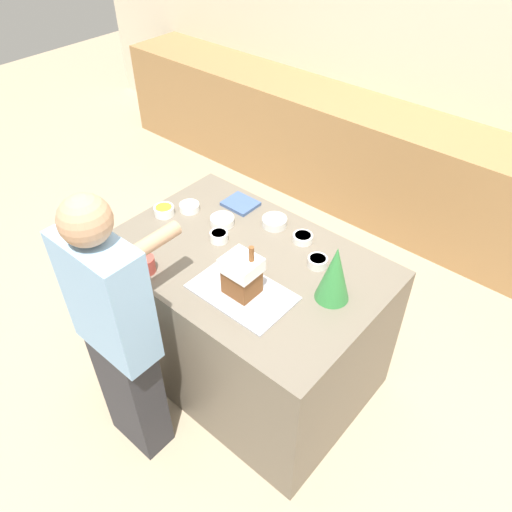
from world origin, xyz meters
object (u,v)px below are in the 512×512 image
cookbook (240,204)px  mug (146,265)px  baking_tray (242,292)px  person (118,336)px  candy_bowl_far_left (189,207)px  candy_bowl_near_tray_left (164,210)px  candy_bowl_far_right (318,261)px  candy_bowl_center_rear (303,238)px  gingerbread_house (242,275)px  candy_bowl_behind_tray (219,236)px  candy_bowl_beside_tree (222,220)px  decorative_tree (335,274)px  candy_bowl_front_corner (274,222)px

cookbook → mug: bearing=-87.8°
baking_tray → cookbook: 0.71m
person → candy_bowl_far_left: bearing=115.0°
candy_bowl_near_tray_left → candy_bowl_far_right: 0.92m
candy_bowl_far_right → person: size_ratio=0.06×
candy_bowl_center_rear → baking_tray: bearing=-88.2°
candy_bowl_near_tray_left → person: 0.82m
gingerbread_house → candy_bowl_behind_tray: (-0.35, 0.21, -0.09)m
candy_bowl_beside_tree → cookbook: candy_bowl_beside_tree is taller
decorative_tree → mug: decorative_tree is taller
candy_bowl_far_left → person: 0.89m
decorative_tree → gingerbread_house: bearing=-143.2°
candy_bowl_far_left → candy_bowl_front_corner: size_ratio=0.82×
baking_tray → candy_bowl_center_rear: size_ratio=4.51×
cookbook → person: bearing=-79.6°
candy_bowl_near_tray_left → candy_bowl_far_left: (0.08, 0.12, -0.01)m
baking_tray → candy_bowl_behind_tray: size_ratio=5.00×
candy_bowl_behind_tray → mug: bearing=-104.4°
gingerbread_house → candy_bowl_far_left: bearing=155.9°
mug → person: bearing=-62.8°
baking_tray → candy_bowl_front_corner: size_ratio=3.51×
decorative_tree → candy_bowl_front_corner: 0.61m
candy_bowl_near_tray_left → candy_bowl_center_rear: candy_bowl_near_tray_left is taller
candy_bowl_near_tray_left → candy_bowl_behind_tray: candy_bowl_behind_tray is taller
decorative_tree → candy_bowl_beside_tree: 0.78m
candy_bowl_behind_tray → mug: 0.41m
baking_tray → candy_bowl_far_left: bearing=155.9°
candy_bowl_far_right → cookbook: candy_bowl_far_right is taller
candy_bowl_center_rear → candy_bowl_far_right: bearing=-32.4°
candy_bowl_near_tray_left → person: person is taller
decorative_tree → candy_bowl_far_right: size_ratio=2.98×
candy_bowl_beside_tree → mug: (-0.02, -0.52, 0.02)m
gingerbread_house → candy_bowl_center_rear: 0.50m
candy_bowl_far_right → candy_bowl_beside_tree: bearing=-174.4°
gingerbread_house → candy_bowl_far_left: size_ratio=2.46×
candy_bowl_front_corner → cookbook: size_ratio=0.75×
candy_bowl_center_rear → cookbook: bearing=176.3°
candy_bowl_front_corner → mug: 0.73m
decorative_tree → candy_bowl_center_rear: size_ratio=2.79×
candy_bowl_beside_tree → person: 0.85m
candy_bowl_far_right → person: bearing=-116.6°
candy_bowl_near_tray_left → candy_bowl_far_right: (0.90, 0.21, -0.00)m
candy_bowl_center_rear → candy_bowl_far_left: same height
baking_tray → cookbook: cookbook is taller
candy_bowl_center_rear → decorative_tree: bearing=-35.0°
candy_bowl_front_corner → mug: size_ratio=1.48×
candy_bowl_front_corner → mug: (-0.24, -0.69, 0.02)m
candy_bowl_center_rear → candy_bowl_far_right: 0.20m
baking_tray → gingerbread_house: bearing=30.0°
baking_tray → candy_bowl_far_left: 0.73m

